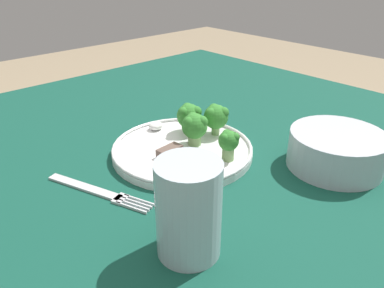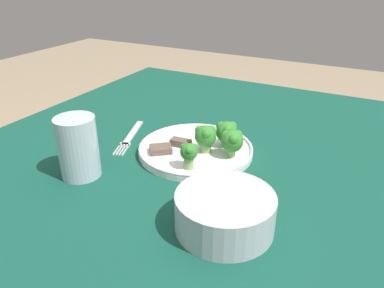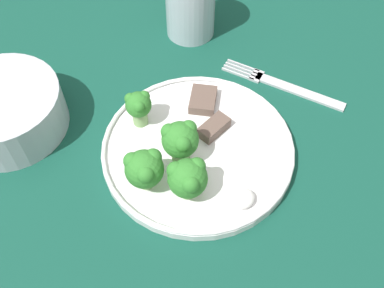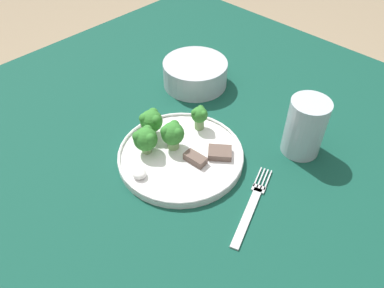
# 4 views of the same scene
# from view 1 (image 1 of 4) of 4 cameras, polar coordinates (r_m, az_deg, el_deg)

# --- Properties ---
(table) EXTENTS (1.09, 1.19, 0.74)m
(table) POSITION_cam_1_polar(r_m,az_deg,el_deg) (0.73, 3.20, -7.72)
(table) COLOR #114738
(table) RESTS_ON ground_plane
(dinner_plate) EXTENTS (0.25, 0.25, 0.02)m
(dinner_plate) POSITION_cam_1_polar(r_m,az_deg,el_deg) (0.67, -1.48, -0.84)
(dinner_plate) COLOR white
(dinner_plate) RESTS_ON table
(fork) EXTENTS (0.08, 0.18, 0.00)m
(fork) POSITION_cam_1_polar(r_m,az_deg,el_deg) (0.58, -14.22, -7.01)
(fork) COLOR silver
(fork) RESTS_ON table
(cream_bowl) EXTENTS (0.16, 0.16, 0.06)m
(cream_bowl) POSITION_cam_1_polar(r_m,az_deg,el_deg) (0.66, 21.10, -1.02)
(cream_bowl) COLOR #B7BCC6
(cream_bowl) RESTS_ON table
(drinking_glass) EXTENTS (0.08, 0.08, 0.12)m
(drinking_glass) POSITION_cam_1_polar(r_m,az_deg,el_deg) (0.44, -0.52, -10.66)
(drinking_glass) COLOR #B2C1CC
(drinking_glass) RESTS_ON table
(broccoli_floret_near_rim_left) EXTENTS (0.05, 0.05, 0.06)m
(broccoli_floret_near_rim_left) POSITION_cam_1_polar(r_m,az_deg,el_deg) (0.66, 0.38, 2.73)
(broccoli_floret_near_rim_left) COLOR #7FA866
(broccoli_floret_near_rim_left) RESTS_ON dinner_plate
(broccoli_floret_center_left) EXTENTS (0.05, 0.05, 0.06)m
(broccoli_floret_center_left) POSITION_cam_1_polar(r_m,az_deg,el_deg) (0.70, 3.67, 4.25)
(broccoli_floret_center_left) COLOR #7FA866
(broccoli_floret_center_left) RESTS_ON dinner_plate
(broccoli_floret_back_left) EXTENTS (0.04, 0.03, 0.05)m
(broccoli_floret_back_left) POSITION_cam_1_polar(r_m,az_deg,el_deg) (0.62, 5.59, 0.32)
(broccoli_floret_back_left) COLOR #7FA866
(broccoli_floret_back_left) RESTS_ON dinner_plate
(broccoli_floret_front_left) EXTENTS (0.05, 0.05, 0.06)m
(broccoli_floret_front_left) POSITION_cam_1_polar(r_m,az_deg,el_deg) (0.71, -0.45, 4.36)
(broccoli_floret_front_left) COLOR #7FA866
(broccoli_floret_front_left) RESTS_ON dinner_plate
(meat_slice_front_slice) EXTENTS (0.05, 0.03, 0.02)m
(meat_slice_front_slice) POSITION_cam_1_polar(r_m,az_deg,el_deg) (0.64, -3.43, -1.15)
(meat_slice_front_slice) COLOR brown
(meat_slice_front_slice) RESTS_ON dinner_plate
(meat_slice_middle_slice) EXTENTS (0.06, 0.06, 0.01)m
(meat_slice_middle_slice) POSITION_cam_1_polar(r_m,az_deg,el_deg) (0.60, -2.31, -3.46)
(meat_slice_middle_slice) COLOR brown
(meat_slice_middle_slice) RESTS_ON dinner_plate
(sauce_dollop) EXTENTS (0.03, 0.03, 0.02)m
(sauce_dollop) POSITION_cam_1_polar(r_m,az_deg,el_deg) (0.74, -5.53, 2.79)
(sauce_dollop) COLOR white
(sauce_dollop) RESTS_ON dinner_plate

